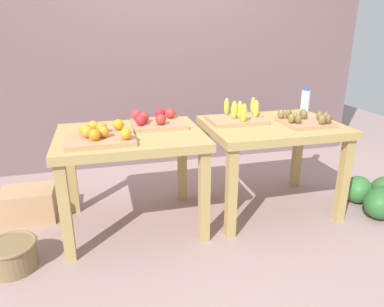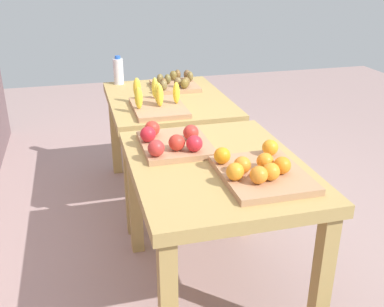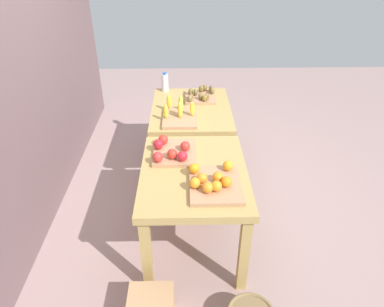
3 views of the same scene
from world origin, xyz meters
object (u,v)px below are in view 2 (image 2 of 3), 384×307
object	(u,v)px
watermelon_pile	(176,133)
display_table_right	(168,112)
orange_bin	(260,170)
water_bottle	(118,71)
apple_bin	(173,142)
kiwi_bin	(175,83)
banana_crate	(157,103)
display_table_left	(216,183)

from	to	relation	value
watermelon_pile	display_table_right	bearing A→B (deg)	163.97
orange_bin	water_bottle	world-z (taller)	water_bottle
apple_bin	water_bottle	bearing A→B (deg)	5.06
kiwi_bin	watermelon_pile	world-z (taller)	kiwi_bin
apple_bin	banana_crate	distance (m)	0.66
display_table_left	water_bottle	bearing A→B (deg)	10.23
display_table_right	kiwi_bin	world-z (taller)	kiwi_bin
apple_bin	watermelon_pile	bearing A→B (deg)	-13.14
banana_crate	kiwi_bin	size ratio (longest dim) A/B	1.19
display_table_left	display_table_right	distance (m)	1.12
banana_crate	water_bottle	xyz separation A→B (m)	(0.70, 0.17, 0.06)
banana_crate	display_table_right	bearing A→B (deg)	-25.33
orange_bin	watermelon_pile	bearing A→B (deg)	-3.22
apple_bin	display_table_right	bearing A→B (deg)	-10.21
orange_bin	apple_bin	world-z (taller)	apple_bin
display_table_left	kiwi_bin	distance (m)	1.35
display_table_left	water_bottle	distance (m)	1.61
banana_crate	water_bottle	world-z (taller)	water_bottle
orange_bin	water_bottle	distance (m)	1.82
display_table_right	apple_bin	distance (m)	0.93
display_table_right	apple_bin	bearing A→B (deg)	169.79
display_table_right	water_bottle	distance (m)	0.57
kiwi_bin	watermelon_pile	size ratio (longest dim) A/B	0.56
apple_bin	watermelon_pile	xyz separation A→B (m)	(1.80, -0.42, -0.66)
display_table_left	orange_bin	xyz separation A→B (m)	(-0.20, -0.13, 0.15)
orange_bin	water_bottle	xyz separation A→B (m)	(1.77, 0.41, 0.06)
kiwi_bin	water_bottle	world-z (taller)	water_bottle
display_table_left	watermelon_pile	bearing A→B (deg)	-7.26
orange_bin	watermelon_pile	world-z (taller)	orange_bin
display_table_right	banana_crate	size ratio (longest dim) A/B	2.36
display_table_left	apple_bin	world-z (taller)	apple_bin
orange_bin	banana_crate	distance (m)	1.10
display_table_left	kiwi_bin	world-z (taller)	kiwi_bin
watermelon_pile	water_bottle	bearing A→B (deg)	129.32
display_table_left	banana_crate	distance (m)	0.89
display_table_right	kiwi_bin	size ratio (longest dim) A/B	2.81
kiwi_bin	water_bottle	distance (m)	0.45
orange_bin	kiwi_bin	bearing A→B (deg)	1.03
display_table_right	banana_crate	xyz separation A→B (m)	(-0.25, 0.12, 0.15)
apple_bin	display_table_left	bearing A→B (deg)	-142.78
display_table_left	banana_crate	size ratio (longest dim) A/B	2.36
display_table_left	apple_bin	bearing A→B (deg)	37.22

